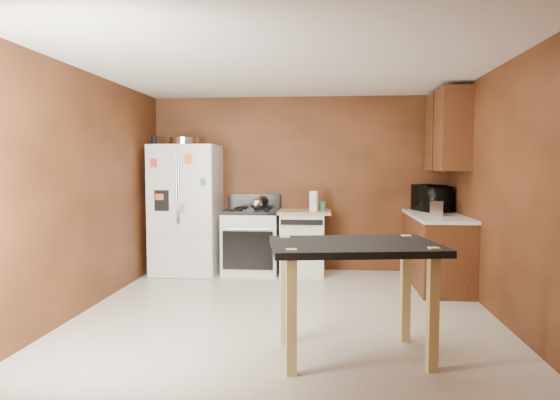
# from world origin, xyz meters

# --- Properties ---
(floor) EXTENTS (4.50, 4.50, 0.00)m
(floor) POSITION_xyz_m (0.00, 0.00, 0.00)
(floor) COLOR silver
(floor) RESTS_ON ground
(ceiling) EXTENTS (4.50, 4.50, 0.00)m
(ceiling) POSITION_xyz_m (0.00, 0.00, 2.50)
(ceiling) COLOR white
(ceiling) RESTS_ON ground
(wall_back) EXTENTS (4.20, 0.00, 4.20)m
(wall_back) POSITION_xyz_m (0.00, 2.25, 1.25)
(wall_back) COLOR brown
(wall_back) RESTS_ON ground
(wall_front) EXTENTS (4.20, 0.00, 4.20)m
(wall_front) POSITION_xyz_m (0.00, -2.25, 1.25)
(wall_front) COLOR brown
(wall_front) RESTS_ON ground
(wall_left) EXTENTS (0.00, 4.50, 4.50)m
(wall_left) POSITION_xyz_m (-2.10, 0.00, 1.25)
(wall_left) COLOR brown
(wall_left) RESTS_ON ground
(wall_right) EXTENTS (0.00, 4.50, 4.50)m
(wall_right) POSITION_xyz_m (2.10, 0.00, 1.25)
(wall_right) COLOR brown
(wall_right) RESTS_ON ground
(roasting_pan) EXTENTS (0.42, 0.42, 0.11)m
(roasting_pan) POSITION_xyz_m (-1.57, 1.92, 1.85)
(roasting_pan) COLOR silver
(roasting_pan) RESTS_ON refrigerator
(pen_cup) EXTENTS (0.08, 0.08, 0.12)m
(pen_cup) POSITION_xyz_m (-1.98, 1.83, 1.86)
(pen_cup) COLOR black
(pen_cup) RESTS_ON refrigerator
(kettle) EXTENTS (0.17, 0.17, 0.17)m
(kettle) POSITION_xyz_m (-0.55, 1.84, 0.98)
(kettle) COLOR silver
(kettle) RESTS_ON gas_range
(paper_towel) EXTENTS (0.15, 0.15, 0.28)m
(paper_towel) POSITION_xyz_m (0.24, 1.82, 1.03)
(paper_towel) COLOR white
(paper_towel) RESTS_ON dishwasher
(green_canister) EXTENTS (0.14, 0.14, 0.12)m
(green_canister) POSITION_xyz_m (0.34, 1.99, 0.95)
(green_canister) COLOR #3EA258
(green_canister) RESTS_ON dishwasher
(toaster) EXTENTS (0.21, 0.28, 0.18)m
(toaster) POSITION_xyz_m (1.77, 1.35, 0.99)
(toaster) COLOR silver
(toaster) RESTS_ON right_cabinets
(microwave) EXTENTS (0.54, 0.67, 0.32)m
(microwave) POSITION_xyz_m (1.82, 1.90, 1.06)
(microwave) COLOR black
(microwave) RESTS_ON right_cabinets
(refrigerator) EXTENTS (0.90, 0.80, 1.80)m
(refrigerator) POSITION_xyz_m (-1.55, 1.86, 0.90)
(refrigerator) COLOR white
(refrigerator) RESTS_ON ground
(gas_range) EXTENTS (0.76, 0.68, 1.10)m
(gas_range) POSITION_xyz_m (-0.64, 1.92, 0.46)
(gas_range) COLOR white
(gas_range) RESTS_ON ground
(dishwasher) EXTENTS (0.78, 0.63, 0.89)m
(dishwasher) POSITION_xyz_m (0.08, 1.95, 0.45)
(dishwasher) COLOR white
(dishwasher) RESTS_ON ground
(right_cabinets) EXTENTS (0.63, 1.58, 2.45)m
(right_cabinets) POSITION_xyz_m (1.84, 1.48, 0.91)
(right_cabinets) COLOR brown
(right_cabinets) RESTS_ON ground
(island) EXTENTS (1.40, 1.05, 0.92)m
(island) POSITION_xyz_m (0.62, -1.05, 0.78)
(island) COLOR black
(island) RESTS_ON ground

